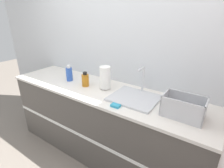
{
  "coord_description": "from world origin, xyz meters",
  "views": [
    {
      "loc": [
        1.16,
        -1.16,
        1.79
      ],
      "look_at": [
        0.17,
        0.3,
        1.06
      ],
      "focal_mm": 28.0,
      "sensor_mm": 36.0,
      "label": 1
    }
  ],
  "objects_px": {
    "bottle_amber": "(85,80)",
    "bottle_blue": "(69,74)",
    "paper_towel_roll": "(105,78)",
    "dish_rack": "(183,109)",
    "sink": "(135,97)"
  },
  "relations": [
    {
      "from": "sink",
      "to": "bottle_amber",
      "type": "bearing_deg",
      "value": -176.83
    },
    {
      "from": "paper_towel_roll",
      "to": "bottle_blue",
      "type": "bearing_deg",
      "value": -174.7
    },
    {
      "from": "bottle_amber",
      "to": "sink",
      "type": "bearing_deg",
      "value": 3.17
    },
    {
      "from": "bottle_amber",
      "to": "bottle_blue",
      "type": "height_order",
      "value": "bottle_blue"
    },
    {
      "from": "paper_towel_roll",
      "to": "bottle_amber",
      "type": "distance_m",
      "value": 0.27
    },
    {
      "from": "dish_rack",
      "to": "bottle_blue",
      "type": "xyz_separation_m",
      "value": [
        -1.46,
        0.05,
        0.02
      ]
    },
    {
      "from": "paper_towel_roll",
      "to": "dish_rack",
      "type": "distance_m",
      "value": 0.92
    },
    {
      "from": "sink",
      "to": "bottle_amber",
      "type": "xyz_separation_m",
      "value": [
        -0.66,
        -0.04,
        0.06
      ]
    },
    {
      "from": "paper_towel_roll",
      "to": "bottle_amber",
      "type": "xyz_separation_m",
      "value": [
        -0.25,
        -0.07,
        -0.06
      ]
    },
    {
      "from": "sink",
      "to": "dish_rack",
      "type": "bearing_deg",
      "value": -7.83
    },
    {
      "from": "dish_rack",
      "to": "bottle_amber",
      "type": "height_order",
      "value": "dish_rack"
    },
    {
      "from": "bottle_amber",
      "to": "paper_towel_roll",
      "type": "bearing_deg",
      "value": 15.6
    },
    {
      "from": "paper_towel_roll",
      "to": "bottle_blue",
      "type": "xyz_separation_m",
      "value": [
        -0.55,
        -0.05,
        -0.05
      ]
    },
    {
      "from": "sink",
      "to": "paper_towel_roll",
      "type": "distance_m",
      "value": 0.43
    },
    {
      "from": "sink",
      "to": "bottle_blue",
      "type": "xyz_separation_m",
      "value": [
        -0.96,
        -0.02,
        0.07
      ]
    }
  ]
}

